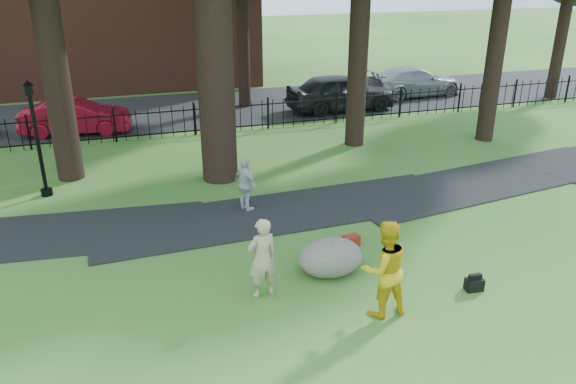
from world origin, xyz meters
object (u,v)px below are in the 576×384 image
object	(u,v)px
red_sedan	(76,117)
lamppost	(38,141)
woman	(262,258)
man	(384,269)
boulder	(331,255)

from	to	relation	value
red_sedan	lamppost	bearing A→B (deg)	-179.29
lamppost	red_sedan	size ratio (longest dim) A/B	0.82
woman	man	world-z (taller)	man
woman	red_sedan	xyz separation A→B (m)	(-3.92, 13.49, -0.18)
boulder	lamppost	bearing A→B (deg)	133.54
boulder	lamppost	xyz separation A→B (m)	(-6.30, 6.63, 1.24)
woman	man	distance (m)	2.44
lamppost	red_sedan	bearing A→B (deg)	74.36
woman	man	bearing A→B (deg)	137.02
woman	red_sedan	world-z (taller)	woman
boulder	lamppost	distance (m)	9.23
woman	boulder	distance (m)	1.77
man	lamppost	size ratio (longest dim) A/B	0.58
boulder	red_sedan	size ratio (longest dim) A/B	0.35
woman	red_sedan	size ratio (longest dim) A/B	0.42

